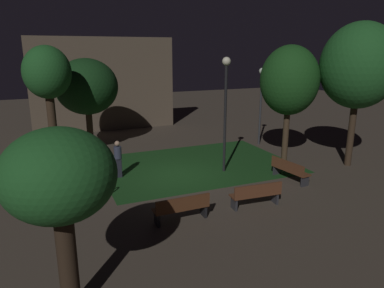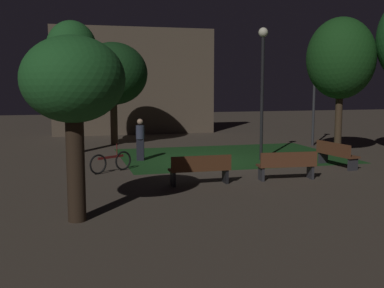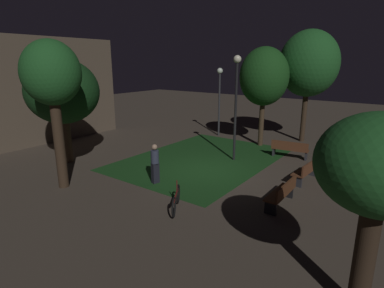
{
  "view_description": "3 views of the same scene",
  "coord_description": "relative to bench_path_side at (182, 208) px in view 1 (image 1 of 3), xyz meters",
  "views": [
    {
      "loc": [
        -5.08,
        -13.53,
        5.29
      ],
      "look_at": [
        0.94,
        0.67,
        1.17
      ],
      "focal_mm": 32.99,
      "sensor_mm": 36.0,
      "label": 1
    },
    {
      "loc": [
        -5.13,
        -17.14,
        2.94
      ],
      "look_at": [
        -0.5,
        0.29,
        0.65
      ],
      "focal_mm": 44.66,
      "sensor_mm": 36.0,
      "label": 2
    },
    {
      "loc": [
        -10.91,
        -7.23,
        4.73
      ],
      "look_at": [
        -0.08,
        0.73,
        1.14
      ],
      "focal_mm": 28.94,
      "sensor_mm": 36.0,
      "label": 3
    }
  ],
  "objects": [
    {
      "name": "pedestrian",
      "position": [
        -1.01,
        4.84,
        0.37
      ],
      "size": [
        0.32,
        0.32,
        1.61
      ],
      "color": "black",
      "rests_on": "ground"
    },
    {
      "name": "bench_path_side",
      "position": [
        0.0,
        0.0,
        0.0
      ],
      "size": [
        1.8,
        0.5,
        0.88
      ],
      "color": "#512D19",
      "rests_on": "ground"
    },
    {
      "name": "grass_lawn",
      "position": [
        2.74,
        5.11,
        -0.48
      ],
      "size": [
        8.83,
        6.24,
        0.01
      ],
      "primitive_type": "cube",
      "color": "#194219",
      "rests_on": "ground"
    },
    {
      "name": "tree_lawn_side",
      "position": [
        -3.57,
        -2.85,
        2.47
      ],
      "size": [
        2.17,
        2.17,
        3.94
      ],
      "color": "#2D2116",
      "rests_on": "ground"
    },
    {
      "name": "tree_right_canopy",
      "position": [
        -1.48,
        10.07,
        2.91
      ],
      "size": [
        3.3,
        3.3,
        4.9
      ],
      "color": "#423021",
      "rests_on": "ground"
    },
    {
      "name": "tree_left_canopy",
      "position": [
        9.35,
        2.25,
        4.12
      ],
      "size": [
        3.38,
        3.38,
        6.52
      ],
      "color": "#38281C",
      "rests_on": "ground"
    },
    {
      "name": "tree_tall_center",
      "position": [
        -3.41,
        7.47,
        3.74
      ],
      "size": [
        2.08,
        2.08,
        5.51
      ],
      "color": "#38281C",
      "rests_on": "ground"
    },
    {
      "name": "bicycle",
      "position": [
        -2.33,
        2.7,
        -0.14
      ],
      "size": [
        1.47,
        0.93,
        0.93
      ],
      "color": "black",
      "rests_on": "ground"
    },
    {
      "name": "ground_plane",
      "position": [
        1.39,
        3.99,
        -0.48
      ],
      "size": [
        60.0,
        60.0,
        0.0
      ],
      "primitive_type": "plane",
      "color": "#473D33"
    },
    {
      "name": "bench_near_trees",
      "position": [
        2.77,
        0.0,
        0.0
      ],
      "size": [
        1.83,
        0.6,
        0.88
      ],
      "color": "brown",
      "rests_on": "ground"
    },
    {
      "name": "building_wall_backdrop",
      "position": [
        0.18,
        14.6,
        2.58
      ],
      "size": [
        9.38,
        0.8,
        6.13
      ],
      "primitive_type": "cube",
      "color": "brown",
      "rests_on": "ground"
    },
    {
      "name": "lamp_post_near_wall",
      "position": [
        3.51,
        3.76,
        2.88
      ],
      "size": [
        0.36,
        0.36,
        5.02
      ],
      "color": "black",
      "rests_on": "ground"
    },
    {
      "name": "bench_corner",
      "position": [
        5.46,
        1.66,
        0.0
      ],
      "size": [
        0.71,
        1.85,
        0.88
      ],
      "color": "brown",
      "rests_on": "ground"
    },
    {
      "name": "tree_back_right",
      "position": [
        6.9,
        3.89,
        3.43
      ],
      "size": [
        2.71,
        2.71,
        5.54
      ],
      "color": "#423021",
      "rests_on": "ground"
    },
    {
      "name": "lamp_post_plaza_west",
      "position": [
        7.6,
        7.17,
        2.49
      ],
      "size": [
        0.36,
        0.36,
        4.35
      ],
      "color": "#333338",
      "rests_on": "ground"
    }
  ]
}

